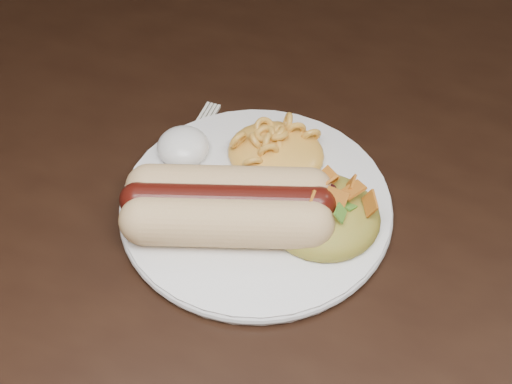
% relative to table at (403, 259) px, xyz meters
% --- Properties ---
extents(table, '(1.60, 0.90, 0.75)m').
position_rel_table_xyz_m(table, '(0.00, 0.00, 0.00)').
color(table, black).
rests_on(table, floor).
extents(plate, '(0.26, 0.26, 0.01)m').
position_rel_table_xyz_m(plate, '(-0.12, -0.06, 0.10)').
color(plate, white).
rests_on(plate, table).
extents(hotdog, '(0.13, 0.10, 0.04)m').
position_rel_table_xyz_m(hotdog, '(-0.13, -0.09, 0.12)').
color(hotdog, '#E8BC8C').
rests_on(hotdog, plate).
extents(mac_and_cheese, '(0.09, 0.08, 0.03)m').
position_rel_table_xyz_m(mac_and_cheese, '(-0.12, -0.01, 0.12)').
color(mac_and_cheese, yellow).
rests_on(mac_and_cheese, plate).
extents(sour_cream, '(0.05, 0.05, 0.03)m').
position_rel_table_xyz_m(sour_cream, '(-0.19, -0.04, 0.12)').
color(sour_cream, white).
rests_on(sour_cream, plate).
extents(taco_salad, '(0.09, 0.08, 0.04)m').
position_rel_table_xyz_m(taco_salad, '(-0.06, -0.07, 0.12)').
color(taco_salad, orange).
rests_on(taco_salad, plate).
extents(fork, '(0.03, 0.13, 0.00)m').
position_rel_table_xyz_m(fork, '(-0.20, -0.05, 0.09)').
color(fork, silver).
rests_on(fork, table).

